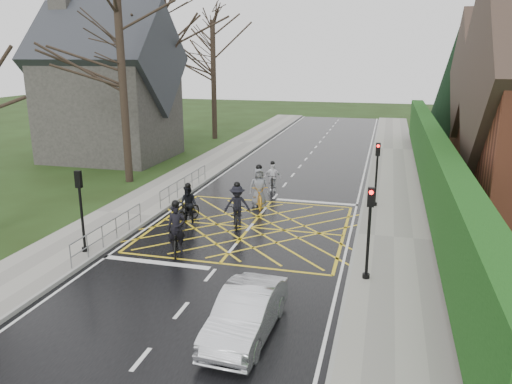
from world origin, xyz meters
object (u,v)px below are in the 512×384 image
at_px(cyclist_front, 272,180).
at_px(cyclist_lead, 259,192).
at_px(cyclist_mid, 237,210).
at_px(cyclist_rear, 176,235).
at_px(cyclist_back, 188,208).
at_px(car, 246,313).

xyz_separation_m(cyclist_front, cyclist_lead, (0.00, -2.95, 0.11)).
xyz_separation_m(cyclist_mid, cyclist_lead, (0.22, 2.91, 0.02)).
xyz_separation_m(cyclist_rear, cyclist_mid, (1.32, 3.52, 0.06)).
xyz_separation_m(cyclist_back, car, (4.97, -8.21, -0.04)).
xyz_separation_m(cyclist_rear, cyclist_lead, (1.54, 6.43, 0.07)).
height_order(cyclist_front, cyclist_lead, cyclist_lead).
bearing_deg(cyclist_rear, cyclist_mid, 46.93).
distance_m(cyclist_back, cyclist_front, 6.53).
bearing_deg(cyclist_lead, cyclist_front, 68.32).
relative_size(cyclist_rear, cyclist_mid, 1.04).
bearing_deg(cyclist_front, cyclist_mid, -104.82).
relative_size(cyclist_front, cyclist_lead, 0.75).
height_order(cyclist_rear, cyclist_mid, cyclist_rear).
relative_size(cyclist_front, car, 0.45).
height_order(cyclist_mid, car, cyclist_mid).
bearing_deg(cyclist_back, cyclist_lead, 63.60).
distance_m(cyclist_back, cyclist_lead, 3.94).
height_order(cyclist_back, cyclist_lead, cyclist_lead).
xyz_separation_m(cyclist_front, car, (2.58, -14.29, 0.02)).
height_order(cyclist_lead, car, cyclist_lead).
bearing_deg(cyclist_mid, cyclist_rear, -127.12).
distance_m(cyclist_rear, cyclist_front, 9.51).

